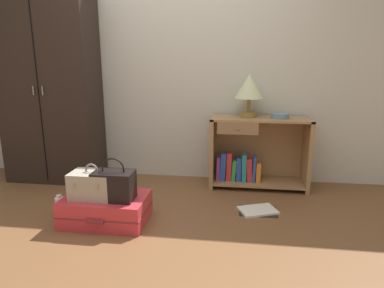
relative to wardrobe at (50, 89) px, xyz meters
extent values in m
plane|color=brown|center=(1.32, -1.20, -1.01)|extent=(9.00, 9.00, 0.00)
cube|color=beige|center=(1.32, 0.30, 0.29)|extent=(6.40, 0.10, 2.60)
cube|color=black|center=(0.00, 0.00, 0.00)|extent=(0.99, 0.45, 2.01)
cube|color=black|center=(0.00, -0.23, 0.00)|extent=(0.01, 0.01, 1.91)
cylinder|color=gray|center=(-0.05, -0.24, 0.00)|extent=(0.01, 0.01, 0.09)
cylinder|color=gray|center=(0.05, -0.24, 0.00)|extent=(0.01, 0.01, 0.09)
cube|color=#A37A51|center=(1.75, 0.03, -0.64)|extent=(0.04, 0.38, 0.74)
cube|color=#A37A51|center=(2.71, 0.03, -0.64)|extent=(0.04, 0.38, 0.74)
cube|color=#A37A51|center=(2.23, 0.03, -0.28)|extent=(1.01, 0.38, 0.02)
cube|color=#A37A51|center=(2.23, 0.03, -0.95)|extent=(0.93, 0.38, 0.02)
cube|color=#A37A51|center=(2.23, 0.21, -0.64)|extent=(0.93, 0.01, 0.72)
cube|color=#8F6B47|center=(2.00, -0.15, -0.35)|extent=(0.40, 0.02, 0.12)
sphere|color=#9E844C|center=(2.00, -0.16, -0.35)|extent=(0.02, 0.02, 0.02)
cube|color=purple|center=(1.82, 0.00, -0.82)|extent=(0.04, 0.08, 0.25)
cube|color=#2D51B2|center=(1.87, 0.00, -0.80)|extent=(0.07, 0.09, 0.30)
cube|color=red|center=(1.93, 0.00, -0.79)|extent=(0.06, 0.10, 0.30)
cube|color=green|center=(1.98, 0.00, -0.83)|extent=(0.05, 0.09, 0.23)
cube|color=#2D51B2|center=(2.03, 0.00, -0.82)|extent=(0.05, 0.08, 0.25)
cube|color=teal|center=(2.08, 0.00, -0.80)|extent=(0.05, 0.12, 0.29)
cube|color=red|center=(2.14, 0.00, -0.82)|extent=(0.07, 0.11, 0.25)
cube|color=#2D51B2|center=(2.19, 0.00, -0.81)|extent=(0.04, 0.11, 0.27)
cube|color=orange|center=(2.23, 0.00, -0.84)|extent=(0.05, 0.11, 0.21)
cylinder|color=olive|center=(2.11, 0.07, -0.24)|extent=(0.17, 0.17, 0.05)
cylinder|color=olive|center=(2.11, 0.07, -0.15)|extent=(0.04, 0.04, 0.14)
cone|color=beige|center=(2.11, 0.07, 0.04)|extent=(0.29, 0.29, 0.24)
cylinder|color=slate|center=(2.42, 0.02, -0.25)|extent=(0.17, 0.17, 0.05)
cube|color=#D1333D|center=(0.95, -0.96, -0.90)|extent=(0.67, 0.44, 0.22)
cube|color=maroon|center=(0.95, -0.96, -0.90)|extent=(0.68, 0.44, 0.01)
cube|color=maroon|center=(0.95, -1.19, -0.90)|extent=(0.14, 0.02, 0.03)
cube|color=#A89E8E|center=(0.86, -0.99, -0.68)|extent=(0.33, 0.23, 0.22)
torus|color=slate|center=(0.86, -0.99, -0.55)|extent=(0.11, 0.02, 0.11)
cube|color=tan|center=(0.77, -1.12, -0.64)|extent=(0.02, 0.01, 0.02)
cube|color=tan|center=(0.95, -1.12, -0.64)|extent=(0.02, 0.01, 0.02)
cube|color=black|center=(1.04, -1.01, -0.67)|extent=(0.32, 0.20, 0.23)
torus|color=black|center=(1.04, -1.01, -0.53)|extent=(0.19, 0.01, 0.19)
cylinder|color=white|center=(0.49, -0.88, -0.93)|extent=(0.07, 0.07, 0.15)
cylinder|color=silver|center=(0.49, -0.88, -0.85)|extent=(0.04, 0.04, 0.02)
cube|color=white|center=(2.20, -0.60, -1.00)|extent=(0.38, 0.32, 0.02)
cube|color=black|center=(2.20, -0.60, -1.00)|extent=(0.34, 0.24, 0.01)
camera|label=1|loc=(1.99, -3.42, 0.29)|focal=31.58mm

